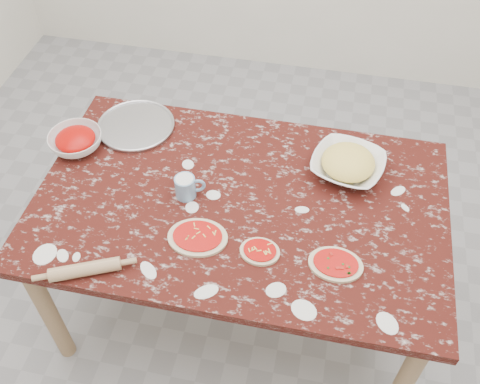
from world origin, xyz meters
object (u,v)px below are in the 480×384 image
Objects in this scene: rolling_pin at (85,269)px; flour_mug at (186,187)px; worktable at (240,214)px; cheese_bowl at (347,166)px; sauce_bowl at (76,141)px; pizza_tray at (136,126)px.

flour_mug is at bearing 59.95° from rolling_pin.
worktable is 0.48m from cheese_bowl.
sauce_bowl is 1.14m from cheese_bowl.
cheese_bowl is at bearing 23.05° from flour_mug.
rolling_pin is (-0.85, -0.68, -0.01)m from cheese_bowl.
pizza_tray is 0.27m from sauce_bowl.
rolling_pin is (0.08, -0.76, 0.02)m from pizza_tray.
worktable is 4.81× the size of pizza_tray.
cheese_bowl is 0.66m from flour_mug.
cheese_bowl is at bearing 4.61° from sauce_bowl.
cheese_bowl is 2.45× the size of flour_mug.
pizza_tray is 0.94m from cheese_bowl.
pizza_tray is 1.37× the size of rolling_pin.
rolling_pin is at bearing -83.75° from pizza_tray.
cheese_bowl is at bearing 31.60° from worktable.
sauce_bowl is 0.78× the size of cheese_bowl.
rolling_pin is at bearing -64.23° from sauce_bowl.
rolling_pin reaches higher than pizza_tray.
worktable is 0.25m from flour_mug.
rolling_pin is at bearing -136.05° from worktable.
flour_mug is at bearing -156.95° from cheese_bowl.
worktable is at bearing 3.99° from flour_mug.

